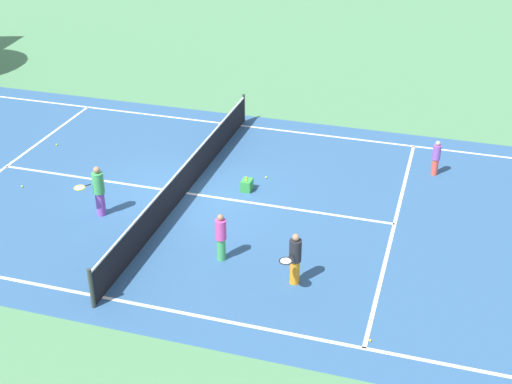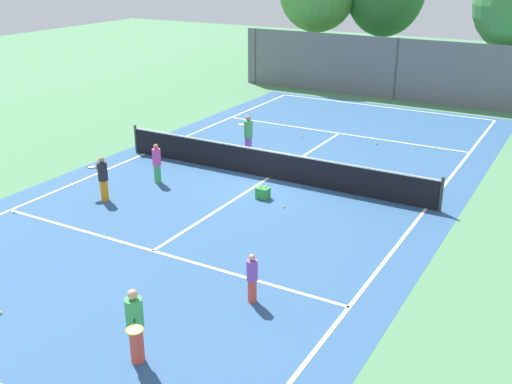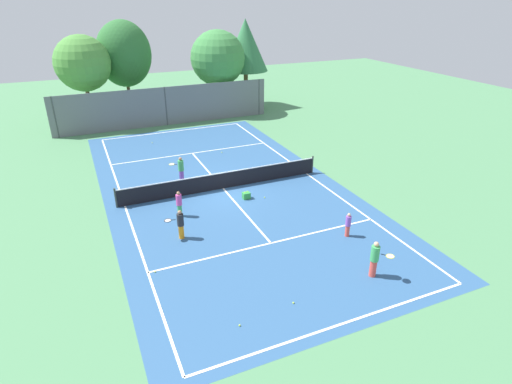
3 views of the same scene
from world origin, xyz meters
name	(u,v)px [view 1 (image 1 of 3)]	position (x,y,z in m)	size (l,w,h in m)	color
ground_plane	(186,193)	(0.00, 0.00, 0.00)	(80.00, 80.00, 0.00)	#4C8456
court_surface	(186,193)	(0.00, 0.00, 0.00)	(13.00, 25.00, 0.01)	#2D5684
tennis_net	(185,179)	(0.00, 0.00, 0.51)	(11.90, 0.10, 1.10)	#333833
player_0	(99,190)	(-1.93, 1.89, 0.81)	(0.86, 0.73, 1.56)	purple
player_2	(436,158)	(3.50, -7.24, 0.61)	(0.25, 0.25, 1.19)	#E54C3F
player_3	(221,237)	(-3.10, -2.24, 0.70)	(0.29, 0.29, 1.36)	#3FA559
player_4	(295,258)	(-3.58, -4.33, 0.74)	(0.89, 0.45, 1.43)	orange
ball_crate	(247,185)	(0.73, -1.74, 0.18)	(0.40, 0.31, 0.43)	green
tennis_ball_0	(57,145)	(1.94, 5.66, 0.03)	(0.07, 0.07, 0.07)	#CCE533
tennis_ball_1	(370,340)	(-5.23, -6.49, 0.03)	(0.07, 0.07, 0.07)	#CCE533
tennis_ball_2	(22,187)	(-1.13, 5.07, 0.03)	(0.07, 0.07, 0.07)	#CCE533
tennis_ball_4	(151,217)	(-1.69, 0.41, 0.03)	(0.07, 0.07, 0.07)	#CCE533
tennis_ball_7	(266,177)	(1.67, -2.10, 0.03)	(0.07, 0.07, 0.07)	#CCE533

